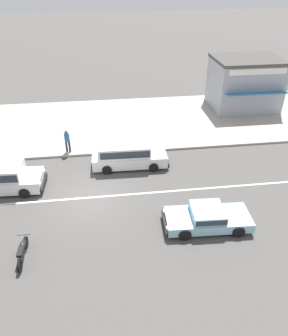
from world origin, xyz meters
name	(u,v)px	position (x,y,z in m)	size (l,w,h in m)	color
ground_plane	(91,197)	(0.00, 0.00, 0.00)	(160.00, 160.00, 0.00)	#4C4947
lane_centre_stripe	(91,197)	(0.00, 0.00, 0.00)	(50.40, 0.14, 0.01)	silver
kerb_strip	(91,124)	(0.00, 9.67, 0.07)	(68.00, 10.00, 0.15)	#ADA393
sedan_pale_blue_1	(207,217)	(5.70, -3.05, 0.53)	(4.33, 2.08, 1.06)	#93C6D6
minivan_white_5	(127,154)	(2.33, 3.11, 0.85)	(4.82, 2.02, 1.56)	white
motorcycle_0	(22,251)	(-2.91, -4.04, 0.42)	(0.56, 1.93, 0.80)	black
pedestrian_mid_kerb	(67,139)	(-1.51, 5.15, 1.08)	(0.34, 0.34, 1.61)	#232838
shopfront_corner_warung	(245,83)	(13.20, 11.44, 2.28)	(5.59, 5.04, 4.24)	#999EA8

